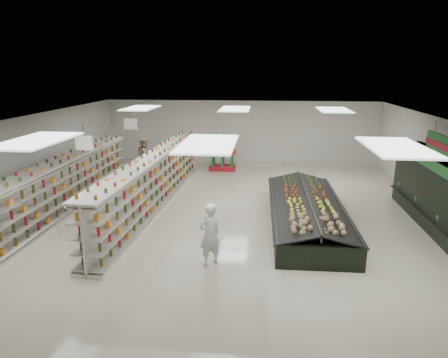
# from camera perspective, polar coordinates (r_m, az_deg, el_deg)

# --- Properties ---
(floor) EXTENTS (16.00, 16.00, 0.00)m
(floor) POSITION_cam_1_polar(r_m,az_deg,el_deg) (13.52, 0.23, -5.13)
(floor) COLOR beige
(floor) RESTS_ON ground
(ceiling) EXTENTS (14.00, 16.00, 0.02)m
(ceiling) POSITION_cam_1_polar(r_m,az_deg,el_deg) (12.75, 0.25, 8.46)
(ceiling) COLOR white
(ceiling) RESTS_ON wall_back
(wall_back) EXTENTS (14.00, 0.02, 3.20)m
(wall_back) POSITION_cam_1_polar(r_m,az_deg,el_deg) (20.88, 2.37, 6.74)
(wall_back) COLOR silver
(wall_back) RESTS_ON floor
(wall_front) EXTENTS (14.00, 0.02, 3.20)m
(wall_front) POSITION_cam_1_polar(r_m,az_deg,el_deg) (5.71, -7.95, -18.22)
(wall_front) COLOR silver
(wall_front) RESTS_ON floor
(wall_left) EXTENTS (0.02, 16.00, 3.20)m
(wall_left) POSITION_cam_1_polar(r_m,az_deg,el_deg) (15.37, -26.73, 1.94)
(wall_left) COLOR silver
(wall_left) RESTS_ON floor
(aisle_sign_near) EXTENTS (0.52, 0.06, 0.75)m
(aisle_sign_near) POSITION_cam_1_polar(r_m,az_deg,el_deg) (11.90, -19.35, 4.90)
(aisle_sign_near) COLOR white
(aisle_sign_near) RESTS_ON ceiling
(aisle_sign_far) EXTENTS (0.52, 0.06, 0.75)m
(aisle_sign_far) POSITION_cam_1_polar(r_m,az_deg,el_deg) (15.57, -13.21, 7.66)
(aisle_sign_far) COLOR white
(aisle_sign_far) RESTS_ON ceiling
(gondola_left) EXTENTS (0.87, 10.54, 1.83)m
(gondola_left) POSITION_cam_1_polar(r_m,az_deg,el_deg) (14.27, -22.72, -1.71)
(gondola_left) COLOR silver
(gondola_left) RESTS_ON floor
(gondola_center) EXTENTS (1.27, 10.70, 1.85)m
(gondola_center) POSITION_cam_1_polar(r_m,az_deg,el_deg) (14.41, -9.82, -0.50)
(gondola_center) COLOR silver
(gondola_center) RESTS_ON floor
(produce_island) EXTENTS (2.37, 6.33, 0.94)m
(produce_island) POSITION_cam_1_polar(r_m,az_deg,el_deg) (12.92, 11.68, -4.44)
(produce_island) COLOR black
(produce_island) RESTS_ON floor
(soda_endcap) EXTENTS (1.29, 0.88, 1.65)m
(soda_endcap) POSITION_cam_1_polar(r_m,az_deg,el_deg) (19.35, -0.21, 3.66)
(soda_endcap) COLOR #A41220
(soda_endcap) RESTS_ON floor
(shopper_main) EXTENTS (0.70, 0.68, 1.62)m
(shopper_main) POSITION_cam_1_polar(r_m,az_deg,el_deg) (9.95, -2.07, -7.90)
(shopper_main) COLOR silver
(shopper_main) RESTS_ON floor
(shopper_background) EXTENTS (0.71, 0.95, 1.76)m
(shopper_background) POSITION_cam_1_polar(r_m,az_deg,el_deg) (18.68, -11.24, 3.18)
(shopper_background) COLOR #967F5C
(shopper_background) RESTS_ON floor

